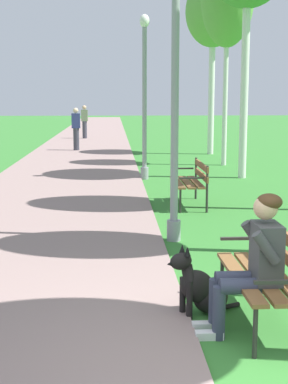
% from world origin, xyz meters
% --- Properties ---
extents(paved_path, '(3.74, 60.00, 0.04)m').
position_xyz_m(paved_path, '(-2.08, 24.00, 0.02)').
color(paved_path, gray).
rests_on(paved_path, ground).
extents(park_bench_near, '(0.55, 1.50, 0.85)m').
position_xyz_m(park_bench_near, '(0.50, 1.20, 0.51)').
color(park_bench_near, brown).
rests_on(park_bench_near, ground).
extents(park_bench_mid, '(0.55, 1.50, 0.85)m').
position_xyz_m(park_bench_mid, '(0.58, 6.94, 0.51)').
color(park_bench_mid, brown).
rests_on(park_bench_mid, ground).
extents(person_seated_on_near_bench, '(0.74, 0.49, 1.25)m').
position_xyz_m(person_seated_on_near_bench, '(0.29, 0.99, 0.68)').
color(person_seated_on_near_bench, '#33384C').
rests_on(person_seated_on_near_bench, ground).
extents(dog_black, '(0.78, 0.47, 0.71)m').
position_xyz_m(dog_black, '(-0.08, 1.45, 0.26)').
color(dog_black, black).
rests_on(dog_black, ground).
extents(lamp_post_near, '(0.24, 0.24, 4.49)m').
position_xyz_m(lamp_post_near, '(-0.05, 4.28, 2.32)').
color(lamp_post_near, gray).
rests_on(lamp_post_near, ground).
extents(lamp_post_mid, '(0.24, 0.24, 4.03)m').
position_xyz_m(lamp_post_mid, '(-0.13, 10.51, 2.09)').
color(lamp_post_mid, gray).
rests_on(lamp_post_mid, ground).
extents(birch_tree_sixth, '(1.93, 2.00, 6.23)m').
position_xyz_m(birch_tree_sixth, '(2.62, 16.73, 4.95)').
color(birch_tree_sixth, silver).
rests_on(birch_tree_sixth, ground).
extents(pedestrian_distant, '(0.32, 0.22, 1.65)m').
position_xyz_m(pedestrian_distant, '(-2.32, 18.12, 0.84)').
color(pedestrian_distant, '#383842').
rests_on(pedestrian_distant, ground).
extents(pedestrian_further_distant, '(0.32, 0.22, 1.65)m').
position_xyz_m(pedestrian_further_distant, '(-2.31, 24.43, 0.84)').
color(pedestrian_further_distant, '#383842').
rests_on(pedestrian_further_distant, ground).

